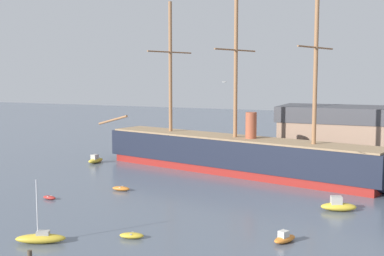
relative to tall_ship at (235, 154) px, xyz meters
name	(u,v)px	position (x,y,z in m)	size (l,w,h in m)	color
tall_ship	(235,154)	(0.00, 0.00, 0.00)	(60.93, 19.83, 29.74)	maroon
sailboat_foreground_left	(41,238)	(-5.80, -42.11, -2.70)	(5.09, 3.57, 6.45)	gold
dinghy_near_centre	(132,235)	(1.73, -37.14, -2.94)	(2.74, 1.83, 0.60)	gold
dinghy_mid_left	(49,198)	(-16.73, -27.52, -2.99)	(2.12, 1.05, 0.49)	#B22D28
motorboat_mid_right	(285,238)	(16.40, -32.02, -2.81)	(2.34, 3.19, 1.24)	orange
dinghy_alongside_bow	(121,188)	(-10.62, -19.26, -2.92)	(2.77, 1.39, 0.63)	orange
motorboat_alongside_stern	(338,206)	(19.59, -17.69, -2.60)	(4.66, 3.08, 1.81)	gold
motorboat_far_left	(96,160)	(-27.16, -1.64, -2.67)	(1.80, 3.95, 1.63)	gold
dinghy_distant_centre	(265,164)	(2.57, 9.43, -3.02)	(2.05, 1.51, 0.44)	gray
seagull_in_flight	(224,82)	(8.11, -27.36, 12.65)	(0.96, 1.09, 0.14)	silver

